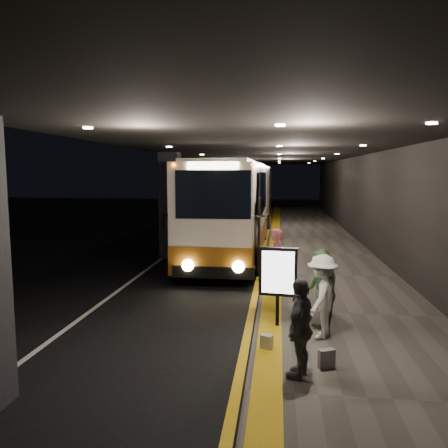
# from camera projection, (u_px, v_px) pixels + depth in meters

# --- Properties ---
(ground) EXTENTS (90.00, 90.00, 0.00)m
(ground) POSITION_uv_depth(u_px,v_px,m) (186.00, 282.00, 14.35)
(ground) COLOR black
(lane_line_white) EXTENTS (0.12, 50.00, 0.01)m
(lane_line_white) POSITION_uv_depth(u_px,v_px,m) (170.00, 253.00, 19.50)
(lane_line_white) COLOR silver
(lane_line_white) RESTS_ON ground
(kerb_stripe_yellow) EXTENTS (0.18, 50.00, 0.01)m
(kerb_stripe_yellow) POSITION_uv_depth(u_px,v_px,m) (263.00, 255.00, 18.99)
(kerb_stripe_yellow) COLOR gold
(kerb_stripe_yellow) RESTS_ON ground
(sidewalk) EXTENTS (4.50, 50.00, 0.15)m
(sidewalk) POSITION_uv_depth(u_px,v_px,m) (319.00, 255.00, 18.69)
(sidewalk) COLOR #514C44
(sidewalk) RESTS_ON ground
(tactile_strip) EXTENTS (0.50, 50.00, 0.01)m
(tactile_strip) POSITION_uv_depth(u_px,v_px,m) (275.00, 252.00, 18.91)
(tactile_strip) COLOR gold
(tactile_strip) RESTS_ON sidewalk
(terminal_wall) EXTENTS (0.10, 50.00, 6.00)m
(terminal_wall) POSITION_uv_depth(u_px,v_px,m) (376.00, 186.00, 18.07)
(terminal_wall) COLOR black
(terminal_wall) RESTS_ON ground
(support_columns) EXTENTS (0.80, 24.80, 4.40)m
(support_columns) POSITION_uv_depth(u_px,v_px,m) (170.00, 205.00, 18.22)
(support_columns) COLOR black
(support_columns) RESTS_ON ground
(canopy) EXTENTS (9.00, 50.00, 0.40)m
(canopy) POSITION_uv_depth(u_px,v_px,m) (268.00, 148.00, 18.43)
(canopy) COLOR black
(canopy) RESTS_ON support_columns
(coach_main) EXTENTS (2.81, 12.55, 3.89)m
(coach_main) POSITION_uv_depth(u_px,v_px,m) (234.00, 212.00, 19.07)
(coach_main) COLOR beige
(coach_main) RESTS_ON ground
(coach_second) EXTENTS (2.83, 11.95, 3.73)m
(coach_second) POSITION_uv_depth(u_px,v_px,m) (250.00, 197.00, 31.59)
(coach_second) COLOR beige
(coach_second) RESTS_ON ground
(coach_third) EXTENTS (2.75, 12.86, 4.04)m
(coach_third) POSITION_uv_depth(u_px,v_px,m) (256.00, 190.00, 42.19)
(coach_third) COLOR beige
(coach_third) RESTS_ON ground
(passenger_boarding) EXTENTS (0.60, 0.76, 1.84)m
(passenger_boarding) POSITION_uv_depth(u_px,v_px,m) (278.00, 261.00, 12.33)
(passenger_boarding) COLOR #DB666E
(passenger_boarding) RESTS_ON sidewalk
(passenger_waiting_green) EXTENTS (0.61, 0.92, 1.82)m
(passenger_waiting_green) POSITION_uv_depth(u_px,v_px,m) (320.00, 292.00, 9.17)
(passenger_waiting_green) COLOR #477742
(passenger_waiting_green) RESTS_ON sidewalk
(passenger_waiting_white) EXTENTS (0.92, 1.24, 1.75)m
(passenger_waiting_white) POSITION_uv_depth(u_px,v_px,m) (322.00, 296.00, 9.01)
(passenger_waiting_white) COLOR white
(passenger_waiting_white) RESTS_ON sidewalk
(passenger_waiting_grey) EXTENTS (0.82, 1.11, 1.70)m
(passenger_waiting_grey) POSITION_uv_depth(u_px,v_px,m) (301.00, 328.00, 7.25)
(passenger_waiting_grey) COLOR #525357
(passenger_waiting_grey) RESTS_ON sidewalk
(bag_polka) EXTENTS (0.31, 0.22, 0.35)m
(bag_polka) POSITION_uv_depth(u_px,v_px,m) (326.00, 359.00, 7.62)
(bag_polka) COLOR black
(bag_polka) RESTS_ON sidewalk
(bag_plain) EXTENTS (0.26, 0.20, 0.28)m
(bag_plain) POSITION_uv_depth(u_px,v_px,m) (267.00, 342.00, 8.47)
(bag_plain) COLOR #B9B4AD
(bag_plain) RESTS_ON sidewalk
(info_sign) EXTENTS (0.85, 0.20, 1.78)m
(info_sign) POSITION_uv_depth(u_px,v_px,m) (278.00, 273.00, 9.63)
(info_sign) COLOR black
(info_sign) RESTS_ON sidewalk
(stanchion_post) EXTENTS (0.05, 0.05, 1.19)m
(stanchion_post) POSITION_uv_depth(u_px,v_px,m) (279.00, 278.00, 11.71)
(stanchion_post) COLOR black
(stanchion_post) RESTS_ON sidewalk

